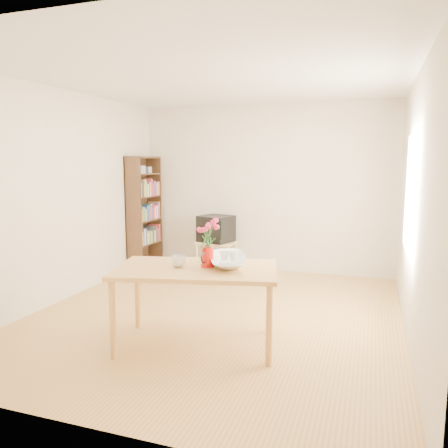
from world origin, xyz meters
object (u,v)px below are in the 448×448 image
(table, at_px, (196,276))
(television, at_px, (216,228))
(pitcher, at_px, (208,258))
(bowl, at_px, (228,240))
(mug, at_px, (178,261))

(table, height_order, television, television)
(pitcher, bearing_deg, television, 117.48)
(bowl, bearing_deg, mug, -148.55)
(pitcher, xyz_separation_m, mug, (-0.25, -0.10, -0.03))
(table, height_order, bowl, bowl)
(bowl, distance_m, television, 2.81)
(table, bearing_deg, bowl, 28.26)
(pitcher, height_order, television, pitcher)
(pitcher, relative_size, mug, 1.49)
(mug, distance_m, television, 2.91)
(bowl, height_order, television, bowl)
(pitcher, relative_size, television, 0.35)
(table, xyz_separation_m, television, (-0.81, 2.80, -0.00))
(television, bearing_deg, bowl, -51.25)
(table, relative_size, bowl, 3.29)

